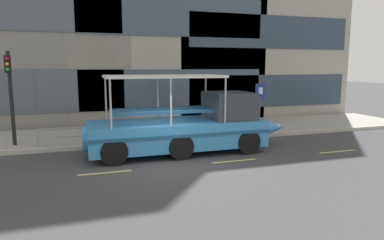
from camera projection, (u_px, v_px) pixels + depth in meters
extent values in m
plane|color=#3D3D3F|center=(169.00, 162.00, 12.99)|extent=(120.00, 120.00, 0.00)
cube|color=#99968E|center=(143.00, 133.00, 18.24)|extent=(32.00, 4.80, 0.18)
cube|color=#B2ADA3|center=(153.00, 143.00, 15.90)|extent=(32.00, 0.18, 0.18)
cube|color=#DBD64C|center=(105.00, 173.00, 11.70)|extent=(1.80, 0.12, 0.01)
cube|color=#DBD64C|center=(234.00, 161.00, 13.17)|extent=(1.80, 0.12, 0.01)
cube|color=#DBD64C|center=(338.00, 151.00, 14.63)|extent=(1.80, 0.12, 0.01)
cube|color=#4C5660|center=(21.00, 92.00, 18.65)|extent=(11.04, 0.06, 2.44)
cube|color=#4C5660|center=(15.00, 6.00, 17.97)|extent=(11.04, 0.06, 2.44)
cube|color=#3D4C5B|center=(176.00, 89.00, 21.30)|extent=(11.46, 0.06, 2.41)
cube|color=#3D4C5B|center=(175.00, 16.00, 20.63)|extent=(11.46, 0.06, 2.41)
cube|color=#2D3D4C|center=(271.00, 91.00, 23.39)|extent=(11.64, 0.06, 2.14)
cube|color=#2D3D4C|center=(273.00, 32.00, 22.79)|extent=(11.64, 0.06, 2.14)
cylinder|color=gray|center=(162.00, 123.00, 16.25)|extent=(10.82, 0.07, 0.07)
cylinder|color=gray|center=(162.00, 131.00, 16.31)|extent=(10.82, 0.06, 0.06)
cylinder|color=gray|center=(37.00, 138.00, 14.66)|extent=(0.09, 0.09, 0.74)
cylinder|color=gray|center=(90.00, 135.00, 15.32)|extent=(0.09, 0.09, 0.74)
cylinder|color=gray|center=(139.00, 132.00, 15.98)|extent=(0.09, 0.09, 0.74)
cylinder|color=gray|center=(184.00, 130.00, 16.64)|extent=(0.09, 0.09, 0.74)
cylinder|color=gray|center=(225.00, 127.00, 17.30)|extent=(0.09, 0.09, 0.74)
cylinder|color=gray|center=(263.00, 125.00, 17.96)|extent=(0.09, 0.09, 0.74)
cylinder|color=black|center=(11.00, 99.00, 14.75)|extent=(0.16, 0.16, 4.04)
cube|color=black|center=(8.00, 64.00, 14.34)|extent=(0.24, 0.20, 0.72)
sphere|color=red|center=(7.00, 59.00, 14.20)|extent=(0.14, 0.14, 0.14)
sphere|color=gold|center=(7.00, 64.00, 14.23)|extent=(0.14, 0.14, 0.14)
sphere|color=green|center=(7.00, 69.00, 14.27)|extent=(0.14, 0.14, 0.14)
cylinder|color=#4C4F54|center=(260.00, 107.00, 18.58)|extent=(0.08, 0.08, 2.46)
cube|color=navy|center=(261.00, 91.00, 18.40)|extent=(0.60, 0.04, 0.76)
cube|color=white|center=(261.00, 91.00, 18.38)|extent=(0.24, 0.01, 0.36)
cube|color=#388CD1|center=(177.00, 133.00, 14.41)|extent=(7.20, 2.57, 1.07)
cone|color=#388CD1|center=(270.00, 128.00, 15.76)|extent=(1.62, 1.01, 1.01)
cylinder|color=#388CD1|center=(87.00, 139.00, 13.31)|extent=(0.36, 1.01, 1.01)
cube|color=navy|center=(186.00, 136.00, 13.16)|extent=(7.20, 0.04, 0.12)
sphere|color=white|center=(278.00, 126.00, 15.87)|extent=(0.22, 0.22, 0.22)
cube|color=#33383D|center=(229.00, 105.00, 14.96)|extent=(1.80, 2.16, 1.13)
cube|color=silver|center=(164.00, 76.00, 13.88)|extent=(4.68, 2.36, 0.10)
cylinder|color=#B2B2B7|center=(206.00, 96.00, 15.77)|extent=(0.07, 0.07, 1.78)
cylinder|color=#B2B2B7|center=(225.00, 101.00, 13.64)|extent=(0.07, 0.07, 1.78)
cylinder|color=#B2B2B7|center=(158.00, 97.00, 15.09)|extent=(0.07, 0.07, 1.78)
cylinder|color=#B2B2B7|center=(171.00, 102.00, 12.97)|extent=(0.07, 0.07, 1.78)
cylinder|color=#B2B2B7|center=(106.00, 99.00, 14.41)|extent=(0.07, 0.07, 1.78)
cylinder|color=#B2B2B7|center=(111.00, 104.00, 12.29)|extent=(0.07, 0.07, 1.78)
cube|color=navy|center=(161.00, 109.00, 14.67)|extent=(4.31, 0.28, 0.12)
cube|color=navy|center=(168.00, 112.00, 13.52)|extent=(4.31, 0.28, 0.12)
cylinder|color=black|center=(225.00, 132.00, 16.39)|extent=(1.00, 0.28, 1.00)
cylinder|color=black|center=(248.00, 142.00, 14.17)|extent=(1.00, 0.28, 1.00)
cylinder|color=black|center=(166.00, 135.00, 15.51)|extent=(1.00, 0.28, 1.00)
cylinder|color=black|center=(181.00, 147.00, 13.29)|extent=(1.00, 0.28, 1.00)
cylinder|color=black|center=(109.00, 139.00, 14.74)|extent=(1.00, 0.28, 1.00)
cylinder|color=black|center=(114.00, 152.00, 12.52)|extent=(1.00, 0.28, 1.00)
cylinder|color=#1E2338|center=(217.00, 123.00, 18.36)|extent=(0.10, 0.10, 0.78)
cylinder|color=#1E2338|center=(215.00, 123.00, 18.49)|extent=(0.10, 0.10, 0.78)
cube|color=#38383D|center=(216.00, 111.00, 18.32)|extent=(0.20, 0.31, 0.56)
cylinder|color=#38383D|center=(218.00, 112.00, 18.15)|extent=(0.07, 0.07, 0.50)
cylinder|color=#38383D|center=(214.00, 111.00, 18.50)|extent=(0.07, 0.07, 0.50)
sphere|color=beige|center=(216.00, 103.00, 18.26)|extent=(0.22, 0.22, 0.22)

